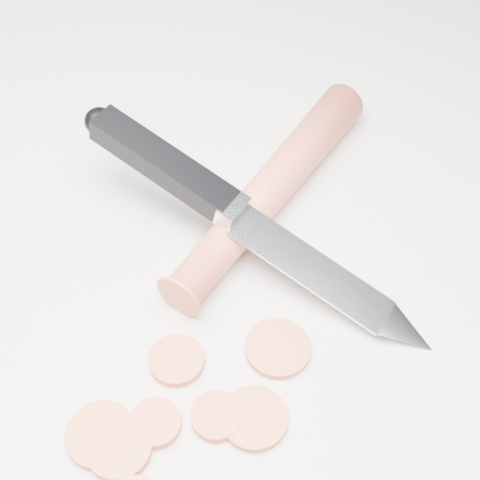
{
  "coord_description": "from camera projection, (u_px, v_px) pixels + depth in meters",
  "views": [
    {
      "loc": [
        0.06,
        -0.22,
        0.37
      ],
      "look_at": [
        0.04,
        0.05,
        0.02
      ],
      "focal_mm": 50.0,
      "sensor_mm": 36.0,
      "label": 1
    }
  ],
  "objects": [
    {
      "name": "ground",
      "position": [
        174.0,
        321.0,
        0.43
      ],
      "size": [
        2.4,
        2.4,
        0.0
      ],
      "primitive_type": "plane",
      "color": "silver",
      "rests_on": "ground"
    },
    {
      "name": "carrot",
      "position": [
        271.0,
        188.0,
        0.48
      ],
      "size": [
        0.14,
        0.21,
        0.03
      ],
      "primitive_type": "cylinder",
      "rotation": [
        1.57,
        0.0,
        -0.53
      ],
      "color": "#D75238",
      "rests_on": "ground"
    },
    {
      "name": "carrot_slice_0",
      "position": [
        101.0,
        435.0,
        0.38
      ],
      "size": [
        0.04,
        0.04,
        0.01
      ],
      "primitive_type": "cylinder",
      "color": "#D65A34",
      "rests_on": "ground"
    },
    {
      "name": "carrot_slice_2",
      "position": [
        217.0,
        416.0,
        0.39
      ],
      "size": [
        0.03,
        0.03,
        0.01
      ],
      "primitive_type": "cylinder",
      "color": "#D65A34",
      "rests_on": "ground"
    },
    {
      "name": "carrot_slice_4",
      "position": [
        254.0,
        418.0,
        0.39
      ],
      "size": [
        0.04,
        0.04,
        0.01
      ],
      "primitive_type": "cylinder",
      "color": "#D65A34",
      "rests_on": "ground"
    },
    {
      "name": "carrot_slice_5",
      "position": [
        177.0,
        360.0,
        0.41
      ],
      "size": [
        0.03,
        0.03,
        0.01
      ],
      "primitive_type": "cylinder",
      "color": "#D65A34",
      "rests_on": "ground"
    },
    {
      "name": "carrot_slice_6",
      "position": [
        119.0,
        448.0,
        0.38
      ],
      "size": [
        0.04,
        0.04,
        0.01
      ],
      "primitive_type": "cylinder",
      "color": "#D65A34",
      "rests_on": "ground"
    },
    {
      "name": "carrot_slice_7",
      "position": [
        278.0,
        348.0,
        0.42
      ],
      "size": [
        0.04,
        0.04,
        0.01
      ],
      "primitive_type": "cylinder",
      "color": "#D65A34",
      "rests_on": "ground"
    },
    {
      "name": "carrot_slice_8",
      "position": [
        155.0,
        423.0,
        0.39
      ],
      "size": [
        0.03,
        0.03,
        0.01
      ],
      "primitive_type": "cylinder",
      "color": "#D65A34",
      "rests_on": "ground"
    },
    {
      "name": "kitchen_knife",
      "position": [
        252.0,
        220.0,
        0.44
      ],
      "size": [
        0.25,
        0.16,
        0.07
      ],
      "primitive_type": null,
      "color": "silver",
      "rests_on": "ground"
    }
  ]
}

